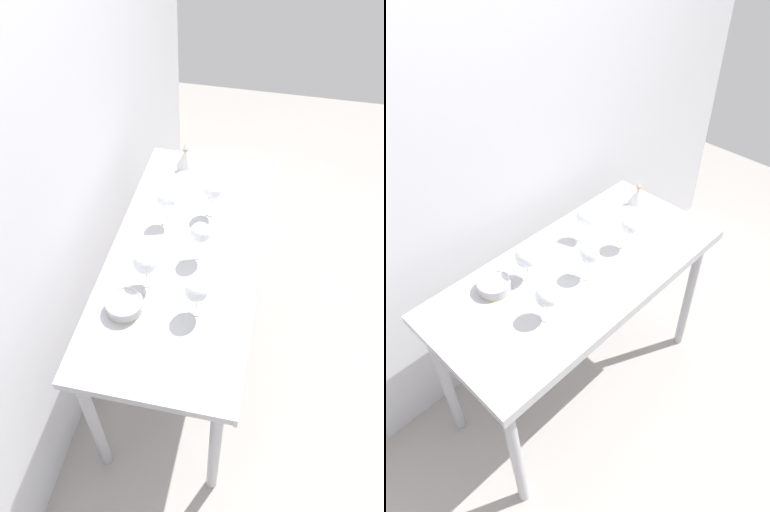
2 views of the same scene
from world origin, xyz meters
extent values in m
plane|color=#9B9691|center=(0.00, 0.00, 0.00)|extent=(6.00, 6.00, 0.00)
cube|color=silver|center=(0.00, 0.49, 1.30)|extent=(3.80, 0.04, 2.60)
cube|color=#AAAAAF|center=(0.00, 0.00, 0.88)|extent=(1.40, 0.64, 0.04)
cube|color=#AAAAAF|center=(0.00, -0.33, 0.88)|extent=(1.40, 0.01, 0.05)
cylinder|color=#AAAAAF|center=(-0.64, -0.26, 0.43)|extent=(0.05, 0.05, 0.86)
cylinder|color=#AAAAAF|center=(0.64, -0.26, 0.43)|extent=(0.05, 0.05, 0.86)
cylinder|color=#AAAAAF|center=(-0.64, 0.26, 0.43)|extent=(0.05, 0.05, 0.86)
cylinder|color=#AAAAAF|center=(0.64, 0.26, 0.43)|extent=(0.05, 0.05, 0.86)
cylinder|color=white|center=(-0.19, 0.12, 0.90)|extent=(0.06, 0.06, 0.00)
cylinder|color=white|center=(-0.19, 0.12, 0.94)|extent=(0.01, 0.01, 0.08)
sphere|color=white|center=(-0.19, 0.12, 1.03)|extent=(0.10, 0.10, 0.10)
cylinder|color=maroon|center=(-0.19, 0.12, 1.01)|extent=(0.07, 0.07, 0.03)
cylinder|color=white|center=(-0.29, -0.11, 0.90)|extent=(0.07, 0.07, 0.00)
cylinder|color=white|center=(-0.29, -0.11, 0.94)|extent=(0.01, 0.01, 0.08)
sphere|color=white|center=(-0.29, -0.11, 1.02)|extent=(0.10, 0.10, 0.10)
cylinder|color=maroon|center=(-0.29, -0.11, 1.01)|extent=(0.07, 0.07, 0.03)
cylinder|color=white|center=(0.00, -0.07, 0.90)|extent=(0.07, 0.07, 0.00)
cylinder|color=white|center=(0.00, -0.07, 0.95)|extent=(0.01, 0.01, 0.09)
sphere|color=white|center=(0.00, -0.07, 1.03)|extent=(0.09, 0.09, 0.09)
cylinder|color=maroon|center=(0.00, -0.07, 1.02)|extent=(0.06, 0.06, 0.02)
cylinder|color=white|center=(0.27, -0.06, 0.90)|extent=(0.06, 0.06, 0.00)
cylinder|color=white|center=(0.27, -0.06, 0.95)|extent=(0.01, 0.01, 0.09)
sphere|color=white|center=(0.27, -0.06, 1.03)|extent=(0.09, 0.09, 0.09)
cylinder|color=maroon|center=(0.27, -0.06, 1.02)|extent=(0.06, 0.06, 0.02)
cylinder|color=white|center=(0.17, 0.12, 0.90)|extent=(0.07, 0.07, 0.00)
cylinder|color=white|center=(0.17, 0.12, 0.95)|extent=(0.01, 0.01, 0.09)
sphere|color=white|center=(0.17, 0.12, 1.03)|extent=(0.09, 0.09, 0.09)
cylinder|color=#5A1717|center=(0.17, 0.12, 1.02)|extent=(0.06, 0.06, 0.02)
cube|color=white|center=(0.38, 0.10, 0.90)|extent=(0.26, 0.32, 0.00)
cube|color=white|center=(0.00, 0.10, 0.90)|extent=(0.24, 0.31, 0.00)
cylinder|color=#DBCC66|center=(-0.34, 0.17, 0.90)|extent=(0.14, 0.14, 0.01)
cylinder|color=#B7B7BC|center=(-0.34, 0.17, 0.93)|extent=(0.14, 0.14, 0.04)
torus|color=#B7B7BC|center=(-0.34, 0.17, 0.95)|extent=(0.15, 0.15, 0.01)
cone|color=silver|center=(0.59, 0.13, 0.94)|extent=(0.10, 0.10, 0.09)
cylinder|color=#C17F4C|center=(0.59, 0.13, 0.99)|extent=(0.02, 0.02, 0.01)
cone|color=silver|center=(0.59, 0.13, 1.02)|extent=(0.02, 0.02, 0.04)
camera|label=1|loc=(-1.36, -0.32, 2.45)|focal=33.80mm
camera|label=2|loc=(-1.05, -1.02, 2.30)|focal=31.53mm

